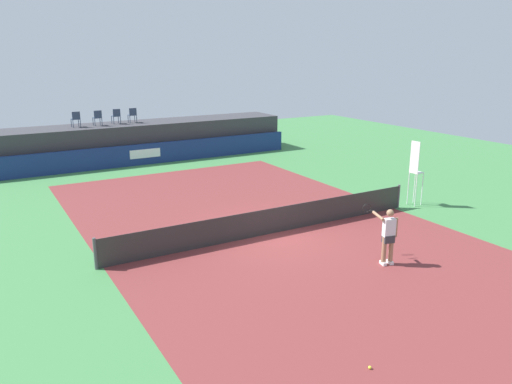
% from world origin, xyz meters
% --- Properties ---
extents(ground_plane, '(48.00, 48.00, 0.00)m').
position_xyz_m(ground_plane, '(0.00, 3.00, 0.00)').
color(ground_plane, '#3D7A42').
extents(court_inner, '(12.00, 22.00, 0.00)m').
position_xyz_m(court_inner, '(0.00, 0.00, 0.00)').
color(court_inner, maroon).
rests_on(court_inner, ground).
extents(sponsor_wall, '(18.00, 0.22, 1.20)m').
position_xyz_m(sponsor_wall, '(-0.00, 13.50, 0.60)').
color(sponsor_wall, navy).
rests_on(sponsor_wall, ground).
extents(spectator_platform, '(18.00, 2.80, 2.20)m').
position_xyz_m(spectator_platform, '(0.00, 15.30, 1.10)').
color(spectator_platform, '#38383D').
rests_on(spectator_platform, ground).
extents(spectator_chair_far_left, '(0.47, 0.47, 0.89)m').
position_xyz_m(spectator_chair_far_left, '(-3.66, 15.14, 2.69)').
color(spectator_chair_far_left, '#2D3D56').
rests_on(spectator_chair_far_left, spectator_platform).
extents(spectator_chair_left, '(0.46, 0.46, 0.89)m').
position_xyz_m(spectator_chair_left, '(-2.46, 15.12, 2.69)').
color(spectator_chair_left, '#2D3D56').
rests_on(spectator_chair_left, spectator_platform).
extents(spectator_chair_center, '(0.46, 0.46, 0.89)m').
position_xyz_m(spectator_chair_center, '(-1.33, 15.37, 2.69)').
color(spectator_chair_center, '#2D3D56').
rests_on(spectator_chair_center, spectator_platform).
extents(spectator_chair_right, '(0.44, 0.44, 0.89)m').
position_xyz_m(spectator_chair_right, '(-0.35, 15.38, 2.69)').
color(spectator_chair_right, '#2D3D56').
rests_on(spectator_chair_right, spectator_platform).
extents(umpire_chair, '(0.47, 0.47, 2.76)m').
position_xyz_m(umpire_chair, '(7.04, -0.01, 1.59)').
color(umpire_chair, white).
rests_on(umpire_chair, ground).
extents(tennis_net, '(12.40, 0.02, 0.95)m').
position_xyz_m(tennis_net, '(0.00, 0.00, 0.47)').
color(tennis_net, '#2D2D2D').
rests_on(tennis_net, ground).
extents(net_post_near, '(0.10, 0.10, 1.00)m').
position_xyz_m(net_post_near, '(-6.20, 0.00, 0.50)').
color(net_post_near, '#4C4C51').
rests_on(net_post_near, ground).
extents(net_post_far, '(0.10, 0.10, 1.00)m').
position_xyz_m(net_post_far, '(6.20, 0.00, 0.50)').
color(net_post_far, '#4C4C51').
rests_on(net_post_far, ground).
extents(tennis_player, '(0.56, 1.22, 1.77)m').
position_xyz_m(tennis_player, '(1.64, -4.04, 0.96)').
color(tennis_player, white).
rests_on(tennis_player, court_inner).
extents(tennis_ball, '(0.07, 0.07, 0.07)m').
position_xyz_m(tennis_ball, '(-2.47, -7.85, 0.04)').
color(tennis_ball, '#D8EA33').
rests_on(tennis_ball, court_inner).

